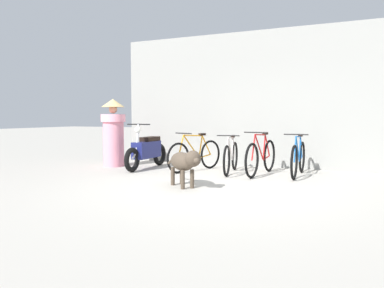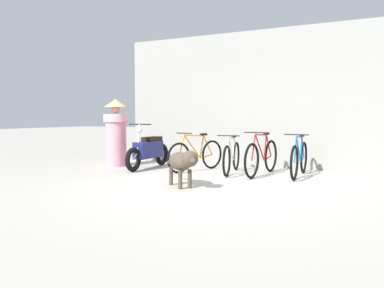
% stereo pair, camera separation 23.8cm
% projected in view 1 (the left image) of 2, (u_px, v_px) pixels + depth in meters
% --- Properties ---
extents(ground_plane, '(60.00, 60.00, 0.00)m').
position_uv_depth(ground_plane, '(216.00, 188.00, 6.24)').
color(ground_plane, '#ADA89E').
extents(shop_wall_back, '(7.27, 0.20, 3.23)m').
position_uv_depth(shop_wall_back, '(262.00, 99.00, 8.94)').
color(shop_wall_back, gray).
rests_on(shop_wall_back, ground).
extents(bicycle_0, '(0.63, 1.62, 0.85)m').
position_uv_depth(bicycle_0, '(195.00, 155.00, 8.23)').
color(bicycle_0, black).
rests_on(bicycle_0, ground).
extents(bicycle_1, '(0.46, 1.62, 0.82)m').
position_uv_depth(bicycle_1, '(231.00, 157.00, 7.94)').
color(bicycle_1, black).
rests_on(bicycle_1, ground).
extents(bicycle_2, '(0.46, 1.75, 0.90)m').
position_uv_depth(bicycle_2, '(261.00, 157.00, 7.70)').
color(bicycle_2, black).
rests_on(bicycle_2, ground).
extents(bicycle_3, '(0.46, 1.71, 0.87)m').
position_uv_depth(bicycle_3, '(298.00, 158.00, 7.54)').
color(bicycle_3, black).
rests_on(bicycle_3, ground).
extents(motorcycle, '(0.58, 1.77, 1.04)m').
position_uv_depth(motorcycle, '(147.00, 151.00, 8.61)').
color(motorcycle, black).
rests_on(motorcycle, ground).
extents(stray_dog, '(0.98, 0.83, 0.65)m').
position_uv_depth(stray_dog, '(184.00, 162.00, 6.29)').
color(stray_dog, '#4C3F33').
rests_on(stray_dog, ground).
extents(person_in_robes, '(0.81, 0.81, 1.62)m').
position_uv_depth(person_in_robes, '(113.00, 132.00, 8.98)').
color(person_in_robes, pink).
rests_on(person_in_robes, ground).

